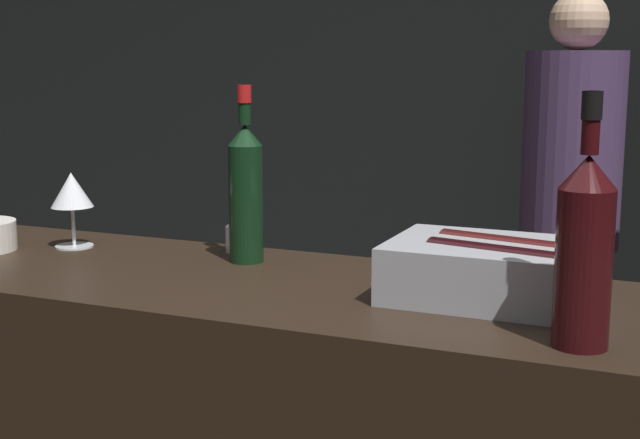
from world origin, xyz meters
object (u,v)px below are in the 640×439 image
object	(u,v)px
red_wine_bottle_black_foil	(584,246)
person_blond_tee	(570,202)
ice_bin_with_bottles	(496,269)
red_wine_bottle_burgundy	(246,189)
wine_glass	(72,192)
candle_votive	(241,239)

from	to	relation	value
red_wine_bottle_black_foil	person_blond_tee	distance (m)	2.10
ice_bin_with_bottles	red_wine_bottle_black_foil	size ratio (longest dim) A/B	0.98
red_wine_bottle_burgundy	red_wine_bottle_black_foil	world-z (taller)	red_wine_bottle_black_foil
ice_bin_with_bottles	person_blond_tee	bearing A→B (deg)	93.75
red_wine_bottle_burgundy	red_wine_bottle_black_foil	bearing A→B (deg)	-22.97
wine_glass	red_wine_bottle_burgundy	world-z (taller)	red_wine_bottle_burgundy
wine_glass	person_blond_tee	xyz separation A→B (m)	(0.83, 1.79, -0.23)
wine_glass	person_blond_tee	distance (m)	1.99
ice_bin_with_bottles	red_wine_bottle_burgundy	bearing A→B (deg)	170.22
ice_bin_with_bottles	red_wine_bottle_black_foil	distance (m)	0.28
red_wine_bottle_black_foil	ice_bin_with_bottles	bearing A→B (deg)	129.25
wine_glass	candle_votive	size ratio (longest dim) A/B	2.41
candle_votive	person_blond_tee	xyz separation A→B (m)	(0.47, 1.69, -0.14)
red_wine_bottle_black_foil	red_wine_bottle_burgundy	bearing A→B (deg)	157.03
ice_bin_with_bottles	candle_votive	distance (m)	0.61
candle_votive	red_wine_bottle_black_foil	xyz separation A→B (m)	(0.76, -0.38, 0.12)
wine_glass	person_blond_tee	world-z (taller)	person_blond_tee
wine_glass	red_wine_bottle_black_foil	bearing A→B (deg)	-13.68
red_wine_bottle_burgundy	red_wine_bottle_black_foil	xyz separation A→B (m)	(0.70, -0.30, -0.00)
ice_bin_with_bottles	candle_votive	size ratio (longest dim) A/B	5.20
wine_glass	red_wine_bottle_burgundy	xyz separation A→B (m)	(0.42, 0.02, 0.03)
ice_bin_with_bottles	wine_glass	bearing A→B (deg)	175.96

